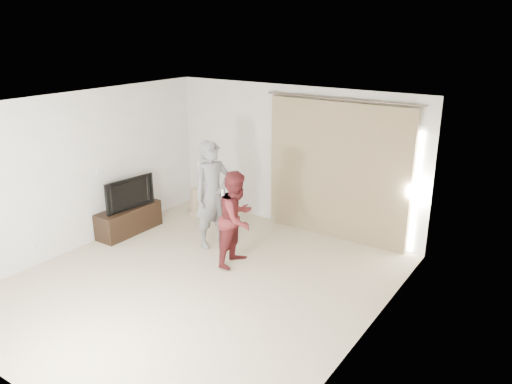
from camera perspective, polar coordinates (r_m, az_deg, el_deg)
floor at (r=7.47m, az=-6.65°, el=-10.33°), size 5.50×5.50×0.00m
wall_back at (r=9.10m, az=4.30°, el=3.93°), size 5.00×0.04×2.60m
wall_left at (r=8.72m, az=-19.63°, el=2.22°), size 0.04×5.50×2.60m
ceiling at (r=6.62m, az=-7.49°, el=9.76°), size 5.00×5.50×0.01m
curtain at (r=8.67m, az=9.31°, el=2.32°), size 2.80×0.11×2.46m
tv_console at (r=9.33m, az=-14.31°, el=-3.10°), size 0.43×1.24×0.48m
tv at (r=9.16m, az=-14.57°, el=-0.06°), size 0.25×0.99×0.57m
scratching_post at (r=10.05m, az=-6.88°, el=-1.24°), size 0.38×0.38×0.51m
person_man at (r=8.32m, az=-4.98°, el=-0.31°), size 0.64×0.78×1.82m
person_woman at (r=7.71m, az=-2.19°, el=-3.04°), size 0.63×0.78×1.52m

